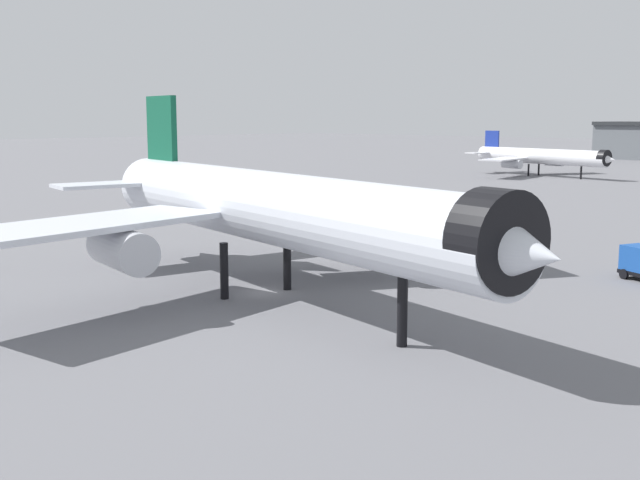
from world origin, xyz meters
TOP-DOWN VIEW (x-y plane):
  - ground at (0.00, 0.00)m, footprint 900.00×900.00m
  - airliner_near_gate at (2.12, -1.33)m, footprint 55.55×49.97m
  - airliner_far_taxiway at (-49.29, 131.90)m, footprint 40.87×37.00m
  - traffic_cone_near_nose at (-13.32, 24.09)m, footprint 0.52×0.52m

SIDE VIEW (x-z plane):
  - ground at x=0.00m, z-range 0.00..0.00m
  - traffic_cone_near_nose at x=-13.32m, z-range 0.00..0.65m
  - airliner_far_taxiway at x=-49.29m, z-range -0.64..10.09m
  - airliner_near_gate at x=2.12m, z-range -0.97..15.31m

